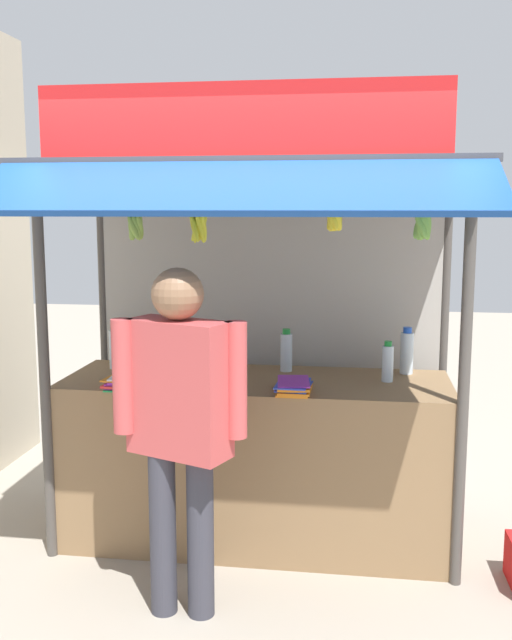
# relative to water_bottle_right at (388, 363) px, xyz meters

# --- Properties ---
(ground_plane) EXTENTS (20.00, 20.00, 0.00)m
(ground_plane) POSITION_rel_water_bottle_right_xyz_m (-0.76, -0.05, -1.09)
(ground_plane) COLOR #9E9384
(stall_counter) EXTENTS (2.25, 0.79, 0.98)m
(stall_counter) POSITION_rel_water_bottle_right_xyz_m (-0.76, -0.05, -0.60)
(stall_counter) COLOR olive
(stall_counter) RESTS_ON ground
(stall_structure) EXTENTS (2.45, 1.70, 2.57)m
(stall_structure) POSITION_rel_water_bottle_right_xyz_m (-0.76, 0.09, 0.49)
(stall_structure) COLOR #4C4742
(stall_structure) RESTS_ON ground
(water_bottle_right) EXTENTS (0.07, 0.07, 0.24)m
(water_bottle_right) POSITION_rel_water_bottle_right_xyz_m (0.00, 0.00, 0.00)
(water_bottle_right) COLOR silver
(water_bottle_right) RESTS_ON stall_counter
(water_bottle_mid_left) EXTENTS (0.08, 0.08, 0.28)m
(water_bottle_mid_left) POSITION_rel_water_bottle_right_xyz_m (0.12, 0.22, 0.02)
(water_bottle_mid_left) COLOR silver
(water_bottle_mid_left) RESTS_ON stall_counter
(water_bottle_far_left) EXTENTS (0.07, 0.07, 0.26)m
(water_bottle_far_left) POSITION_rel_water_bottle_right_xyz_m (-0.60, 0.18, 0.01)
(water_bottle_far_left) COLOR silver
(water_bottle_far_left) RESTS_ON stall_counter
(water_bottle_mid_right) EXTENTS (0.08, 0.08, 0.27)m
(water_bottle_mid_right) POSITION_rel_water_bottle_right_xyz_m (-1.67, 0.11, 0.02)
(water_bottle_mid_right) COLOR silver
(water_bottle_mid_right) RESTS_ON stall_counter
(magazine_stack_left) EXTENTS (0.26, 0.32, 0.05)m
(magazine_stack_left) POSITION_rel_water_bottle_right_xyz_m (-1.03, -0.07, -0.09)
(magazine_stack_left) COLOR blue
(magazine_stack_left) RESTS_ON stall_counter
(magazine_stack_rear_center) EXTENTS (0.22, 0.32, 0.07)m
(magazine_stack_rear_center) POSITION_rel_water_bottle_right_xyz_m (-1.45, -0.32, -0.08)
(magazine_stack_rear_center) COLOR green
(magazine_stack_rear_center) RESTS_ON stall_counter
(magazine_stack_back_right) EXTENTS (0.20, 0.31, 0.06)m
(magazine_stack_back_right) POSITION_rel_water_bottle_right_xyz_m (-0.51, -0.31, -0.08)
(magazine_stack_back_right) COLOR orange
(magazine_stack_back_right) RESTS_ON stall_counter
(banana_bunch_rightmost) EXTENTS (0.09, 0.09, 0.28)m
(banana_bunch_rightmost) POSITION_rel_water_bottle_right_xyz_m (-1.31, -0.55, 0.78)
(banana_bunch_rightmost) COLOR #332D23
(banana_bunch_inner_right) EXTENTS (0.11, 0.11, 0.29)m
(banana_bunch_inner_right) POSITION_rel_water_bottle_right_xyz_m (-0.98, -0.54, 0.79)
(banana_bunch_inner_right) COLOR #332D23
(banana_bunch_leftmost) EXTENTS (0.10, 0.10, 0.23)m
(banana_bunch_leftmost) POSITION_rel_water_bottle_right_xyz_m (-0.30, -0.55, 0.84)
(banana_bunch_leftmost) COLOR #332D23
(banana_bunch_inner_left) EXTENTS (0.10, 0.11, 0.27)m
(banana_bunch_inner_left) POSITION_rel_water_bottle_right_xyz_m (0.13, -0.55, 0.80)
(banana_bunch_inner_left) COLOR #332D23
(vendor_person) EXTENTS (0.64, 0.37, 1.70)m
(vendor_person) POSITION_rel_water_bottle_right_xyz_m (-1.00, -0.93, -0.07)
(vendor_person) COLOR #383842
(vendor_person) RESTS_ON ground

